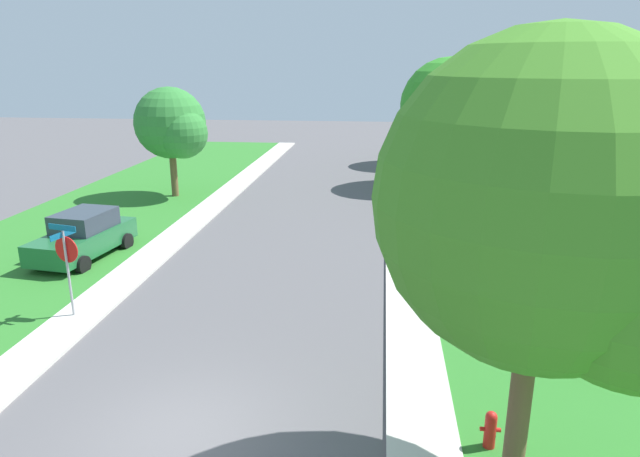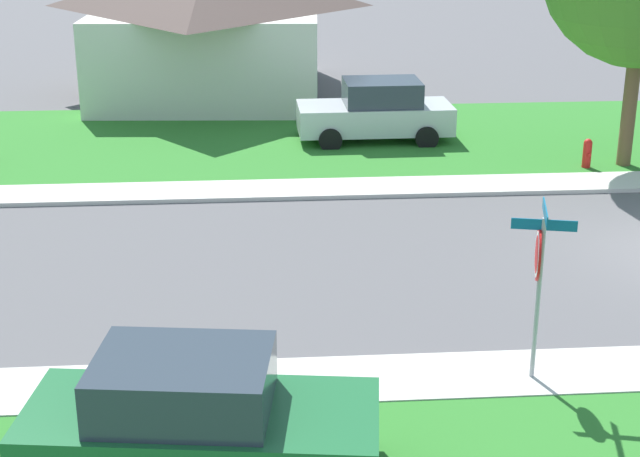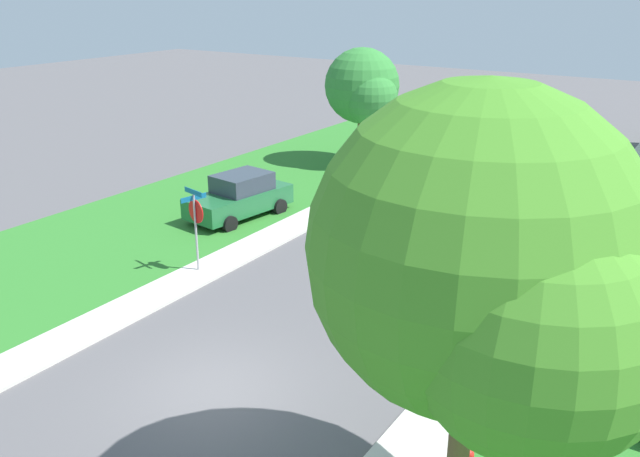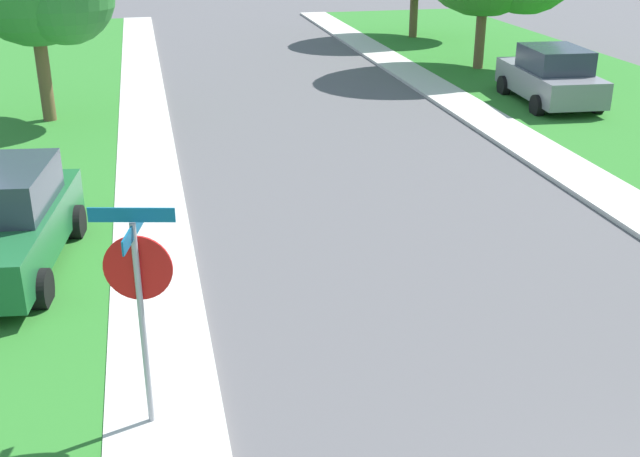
{
  "view_description": "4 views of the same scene",
  "coord_description": "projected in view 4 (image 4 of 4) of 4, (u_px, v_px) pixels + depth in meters",
  "views": [
    {
      "loc": [
        3.75,
        -8.95,
        7.03
      ],
      "look_at": [
        1.66,
        9.67,
        1.4
      ],
      "focal_mm": 31.32,
      "sensor_mm": 36.0,
      "label": 1
    },
    {
      "loc": [
        -17.43,
        8.79,
        7.14
      ],
      "look_at": [
        -1.76,
        7.62,
        1.4
      ],
      "focal_mm": 54.56,
      "sensor_mm": 36.0,
      "label": 2
    },
    {
      "loc": [
        9.03,
        -9.47,
        8.71
      ],
      "look_at": [
        -1.73,
        7.03,
        1.4
      ],
      "focal_mm": 37.26,
      "sensor_mm": 36.0,
      "label": 3
    },
    {
      "loc": [
        -4.58,
        -3.15,
        5.72
      ],
      "look_at": [
        -2.32,
        6.9,
        1.4
      ],
      "focal_mm": 43.91,
      "sensor_mm": 36.0,
      "label": 4
    }
  ],
  "objects": [
    {
      "name": "sidewalk_west",
      "position": [
        150.0,
        205.0,
        15.8
      ],
      "size": [
        1.4,
        56.0,
        0.1
      ],
      "primitive_type": "cube",
      "color": "beige",
      "rests_on": "ground"
    },
    {
      "name": "stop_sign_far_corner",
      "position": [
        139.0,
        282.0,
        8.51
      ],
      "size": [
        0.9,
        0.9,
        2.77
      ],
      "color": "#9E9EA3",
      "rests_on": "ground"
    },
    {
      "name": "car_grey_far_down_street",
      "position": [
        551.0,
        77.0,
        23.4
      ],
      "size": [
        2.28,
        4.42,
        1.76
      ],
      "color": "gray",
      "rests_on": "ground"
    },
    {
      "name": "sidewalk_east",
      "position": [
        573.0,
        172.0,
        17.7
      ],
      "size": [
        1.4,
        56.0,
        0.1
      ],
      "primitive_type": "cube",
      "color": "beige",
      "rests_on": "ground"
    },
    {
      "name": "car_green_kerbside_mid",
      "position": [
        1.0,
        222.0,
        12.77
      ],
      "size": [
        2.46,
        4.5,
        1.76
      ],
      "color": "#1E6033",
      "rests_on": "ground"
    }
  ]
}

